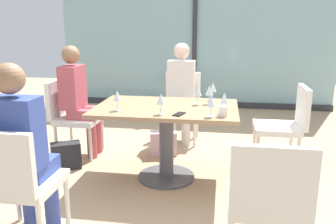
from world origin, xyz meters
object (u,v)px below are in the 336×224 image
(person_near_window, at_px, (181,88))
(person_far_left, at_px, (78,96))
(wine_glass_2, at_px, (211,102))
(wine_glass_6, at_px, (198,91))
(chair_near_window, at_px, (182,102))
(coffee_cup, at_px, (223,111))
(chair_front_right, at_px, (267,198))
(wine_glass_1, at_px, (209,91))
(handbag_0, at_px, (163,143))
(handbag_1, at_px, (66,156))
(wine_glass_4, at_px, (213,88))
(chair_front_left, at_px, (16,179))
(wine_glass_5, at_px, (117,96))
(dining_table_main, at_px, (166,125))
(chair_far_left, at_px, (70,113))
(chair_far_right, at_px, (287,121))
(wine_glass_0, at_px, (161,99))
(person_front_left, at_px, (22,145))
(cell_phone_on_table, at_px, (179,114))
(wine_glass_3, at_px, (224,98))

(person_near_window, distance_m, person_far_left, 1.27)
(wine_glass_2, bearing_deg, wine_glass_6, 107.50)
(chair_near_window, relative_size, coffee_cup, 9.67)
(chair_front_right, xyz_separation_m, wine_glass_1, (-0.41, 1.41, 0.37))
(person_near_window, xyz_separation_m, handbag_0, (-0.14, -0.53, -0.56))
(wine_glass_2, distance_m, handbag_1, 1.72)
(wine_glass_4, height_order, wine_glass_6, same)
(chair_front_left, relative_size, wine_glass_5, 4.70)
(person_far_left, distance_m, handbag_0, 1.11)
(dining_table_main, height_order, chair_far_left, chair_far_left)
(person_far_left, xyz_separation_m, wine_glass_2, (1.52, -0.82, 0.16))
(chair_far_right, xyz_separation_m, wine_glass_0, (-1.20, -0.80, 0.37))
(chair_front_left, xyz_separation_m, wine_glass_0, (0.81, 0.95, 0.37))
(wine_glass_6, bearing_deg, wine_glass_2, -72.50)
(dining_table_main, bearing_deg, person_near_window, 90.00)
(person_front_left, xyz_separation_m, handbag_1, (-0.28, 1.21, -0.56))
(chair_near_window, distance_m, wine_glass_4, 1.07)
(cell_phone_on_table, bearing_deg, wine_glass_2, 10.11)
(wine_glass_5, relative_size, cell_phone_on_table, 1.28)
(dining_table_main, relative_size, chair_far_right, 1.54)
(chair_front_left, xyz_separation_m, chair_front_right, (1.61, 0.00, 0.00))
(person_far_left, distance_m, wine_glass_1, 1.53)
(person_near_window, bearing_deg, person_front_left, -109.43)
(wine_glass_0, relative_size, wine_glass_4, 1.00)
(wine_glass_2, xyz_separation_m, coffee_cup, (0.10, 0.03, -0.09))
(chair_front_right, xyz_separation_m, person_near_window, (-0.81, 2.40, 0.20))
(person_far_left, relative_size, wine_glass_5, 6.81)
(wine_glass_3, xyz_separation_m, handbag_0, (-0.67, 0.80, -0.72))
(person_far_left, relative_size, wine_glass_6, 6.81)
(wine_glass_0, bearing_deg, coffee_cup, 1.24)
(wine_glass_3, bearing_deg, chair_front_right, -75.96)
(chair_far_left, xyz_separation_m, coffee_cup, (1.73, -0.79, 0.28))
(chair_front_right, distance_m, wine_glass_2, 1.07)
(chair_near_window, height_order, wine_glass_3, wine_glass_3)
(chair_far_left, height_order, wine_glass_3, wine_glass_3)
(cell_phone_on_table, bearing_deg, chair_far_left, 167.10)
(person_far_left, height_order, handbag_1, person_far_left)
(dining_table_main, relative_size, wine_glass_3, 7.24)
(chair_far_left, bearing_deg, handbag_1, -74.92)
(person_front_left, height_order, cell_phone_on_table, person_front_left)
(chair_near_window, height_order, person_front_left, person_front_left)
(dining_table_main, distance_m, person_near_window, 1.15)
(dining_table_main, bearing_deg, chair_far_right, 22.41)
(cell_phone_on_table, bearing_deg, person_front_left, -121.36)
(dining_table_main, distance_m, chair_front_right, 1.49)
(chair_front_right, relative_size, wine_glass_1, 4.70)
(person_near_window, height_order, handbag_1, person_near_window)
(person_near_window, bearing_deg, coffee_cup, -69.70)
(handbag_1, bearing_deg, wine_glass_0, -47.02)
(chair_front_left, bearing_deg, handbag_0, 70.26)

